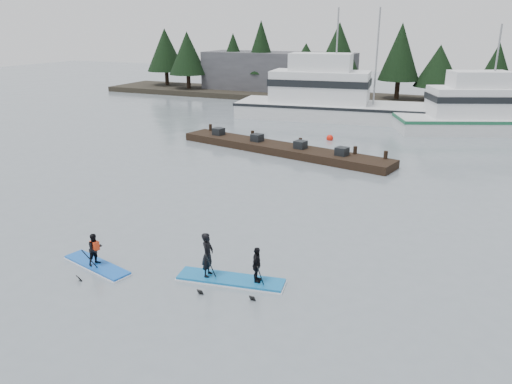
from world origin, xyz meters
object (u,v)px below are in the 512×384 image
at_px(fishing_boat_large, 338,109).
at_px(paddleboard_duo, 230,267).
at_px(paddleboard_solo, 96,256).
at_px(floating_dock, 281,149).
at_px(fishing_boat_medium, 491,123).

relative_size(fishing_boat_large, paddleboard_duo, 5.36).
bearing_deg(paddleboard_solo, fishing_boat_large, 104.26).
distance_m(paddleboard_solo, paddleboard_duo, 4.92).
distance_m(floating_dock, paddleboard_solo, 18.12).
xyz_separation_m(fishing_boat_large, paddleboard_duo, (4.82, -31.15, -0.31)).
distance_m(floating_dock, paddleboard_duo, 17.81).
bearing_deg(floating_dock, fishing_boat_large, 102.42).
distance_m(fishing_boat_medium, floating_dock, 18.49).
xyz_separation_m(fishing_boat_medium, floating_dock, (-12.82, -13.33, -0.41)).
bearing_deg(paddleboard_duo, fishing_boat_large, 89.48).
height_order(floating_dock, paddleboard_duo, paddleboard_duo).
height_order(fishing_boat_large, floating_dock, fishing_boat_large).
bearing_deg(fishing_boat_medium, fishing_boat_large, 153.97).
height_order(fishing_boat_medium, paddleboard_solo, fishing_boat_medium).
bearing_deg(floating_dock, paddleboard_duo, -61.60).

